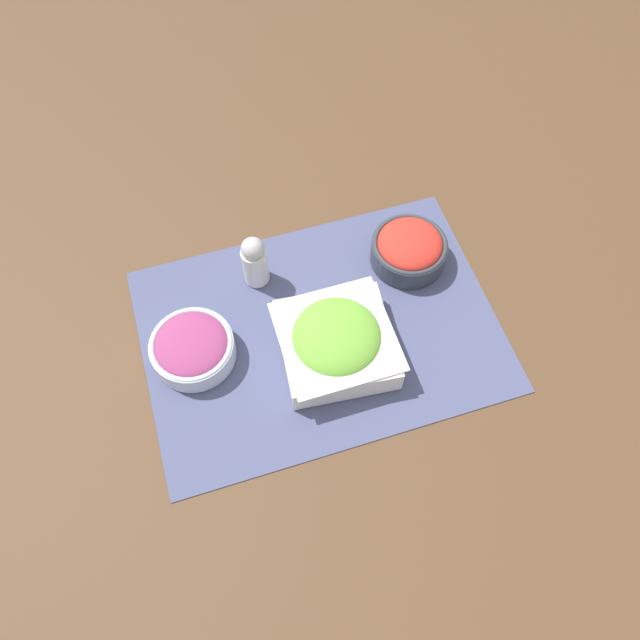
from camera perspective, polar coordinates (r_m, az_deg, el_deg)
ground_plane at (r=1.03m, az=0.00°, el=-0.92°), size 3.00×3.00×0.00m
placemat at (r=1.02m, az=0.00°, el=-0.87°), size 0.57×0.41×0.00m
lettuce_bowl at (r=0.97m, az=1.50°, el=-1.94°), size 0.19×0.19×0.08m
onion_bowl at (r=1.00m, az=-11.60°, el=-2.46°), size 0.13×0.13×0.05m
tomato_bowl at (r=1.08m, az=8.15°, el=6.53°), size 0.13×0.13×0.06m
pepper_shaker at (r=1.04m, az=-6.01°, el=5.42°), size 0.04×0.04×0.10m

